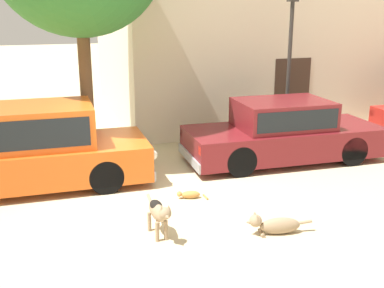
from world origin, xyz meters
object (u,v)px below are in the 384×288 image
Objects in this scene: stray_dog_tan at (275,225)px; stray_cat at (190,195)px; parked_sedan_nearest at (26,146)px; stray_dog_spotted at (158,212)px; parked_sedan_second at (283,131)px; street_lamp at (290,48)px.

stray_cat is (-0.82, 1.79, -0.08)m from stray_dog_tan.
parked_sedan_nearest reaches higher than stray_dog_spotted.
parked_sedan_second is 4.77× the size of stray_dog_spotted.
stray_dog_spotted reaches higher than stray_dog_tan.
parked_sedan_nearest is 3.50m from stray_dog_spotted.
stray_cat is 5.18m from street_lamp.
stray_dog_spotted is 1.81× the size of stray_cat.
parked_sedan_second is at bearing 122.41° from stray_dog_spotted.
stray_dog_tan is at bearing 126.64° from stray_cat.
parked_sedan_nearest is 6.76m from street_lamp.
street_lamp reaches higher than parked_sedan_second.
stray_dog_spotted is at bearing -140.32° from parked_sedan_second.
stray_cat is at bearing 139.52° from stray_dog_spotted.
stray_dog_tan is 1.97m from stray_cat.
parked_sedan_nearest reaches higher than parked_sedan_second.
parked_sedan_nearest is at bearing -17.37° from stray_cat.
stray_cat is 0.14× the size of street_lamp.
stray_cat is (2.85, -1.60, -0.77)m from parked_sedan_nearest.
stray_dog_spotted reaches higher than stray_cat.
street_lamp reaches higher than parked_sedan_nearest.
stray_dog_tan is at bearing 69.60° from stray_dog_spotted.
street_lamp is at bearing -110.72° from stray_dog_tan.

